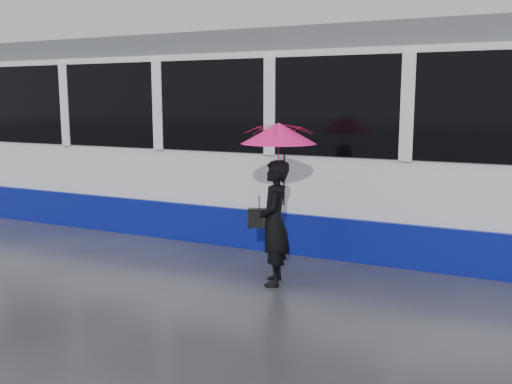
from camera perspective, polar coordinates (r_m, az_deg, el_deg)
The scene contains 6 objects.
ground at distance 7.88m, azimuth -5.03°, elevation -7.78°, with size 90.00×90.00×0.00m, color #27272C.
rails at distance 10.02m, azimuth 2.34°, elevation -3.96°, with size 34.00×1.51×0.02m.
tram at distance 9.47m, azimuth 7.27°, elevation 5.16°, with size 26.00×2.56×3.35m.
woman at distance 7.09m, azimuth 1.85°, elevation -3.11°, with size 0.57×0.38×1.57m, color black.
umbrella at distance 6.93m, azimuth 2.27°, elevation 4.42°, with size 1.19×1.19×1.06m.
handbag at distance 7.19m, azimuth 0.31°, elevation -2.62°, with size 0.31×0.21×0.42m.
Camera 1 is at (3.89, -6.45, 2.31)m, focal length 40.00 mm.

